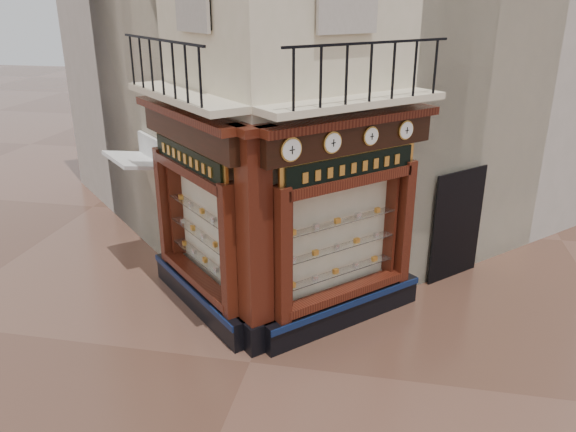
% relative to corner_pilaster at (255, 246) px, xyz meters
% --- Properties ---
extents(ground, '(80.00, 80.00, 0.00)m').
position_rel_corner_pilaster_xyz_m(ground, '(0.00, -0.50, -1.95)').
color(ground, '#533426').
rests_on(ground, ground).
extents(neighbour_left, '(11.31, 11.31, 11.00)m').
position_rel_corner_pilaster_xyz_m(neighbour_left, '(-2.47, 8.13, 3.55)').
color(neighbour_left, '#BEB1A6').
rests_on(neighbour_left, ground).
extents(neighbour_right, '(11.31, 11.31, 11.00)m').
position_rel_corner_pilaster_xyz_m(neighbour_right, '(2.47, 8.13, 3.55)').
color(neighbour_right, '#BEB1A6').
rests_on(neighbour_right, ground).
extents(shopfront_left, '(2.86, 2.86, 3.98)m').
position_rel_corner_pilaster_xyz_m(shopfront_left, '(-1.41, 1.07, 0.03)').
color(shopfront_left, black).
rests_on(shopfront_left, ground).
extents(shopfront_right, '(2.86, 2.86, 3.98)m').
position_rel_corner_pilaster_xyz_m(shopfront_right, '(1.41, 1.07, 0.03)').
color(shopfront_right, black).
rests_on(shopfront_right, ground).
extents(corner_pilaster, '(0.85, 0.85, 3.98)m').
position_rel_corner_pilaster_xyz_m(corner_pilaster, '(0.00, 0.00, 0.00)').
color(corner_pilaster, black).
rests_on(corner_pilaster, ground).
extents(balcony, '(5.94, 2.97, 1.03)m').
position_rel_corner_pilaster_xyz_m(balcony, '(0.00, 0.99, 2.27)').
color(balcony, beige).
rests_on(balcony, ground).
extents(clock_a, '(0.31, 0.31, 0.39)m').
position_rel_corner_pilaster_xyz_m(clock_a, '(0.61, 0.00, 1.67)').
color(clock_a, gold).
rests_on(clock_a, ground).
extents(clock_b, '(0.29, 0.29, 0.36)m').
position_rel_corner_pilaster_xyz_m(clock_b, '(1.17, 0.57, 1.67)').
color(clock_b, gold).
rests_on(clock_b, ground).
extents(clock_c, '(0.27, 0.27, 0.33)m').
position_rel_corner_pilaster_xyz_m(clock_c, '(1.75, 1.15, 1.67)').
color(clock_c, gold).
rests_on(clock_c, ground).
extents(clock_d, '(0.28, 0.28, 0.34)m').
position_rel_corner_pilaster_xyz_m(clock_d, '(2.33, 1.73, 1.67)').
color(clock_d, gold).
rests_on(clock_d, ground).
extents(awning, '(1.72, 1.72, 0.24)m').
position_rel_corner_pilaster_xyz_m(awning, '(-3.37, 2.67, -1.95)').
color(awning, silver).
rests_on(awning, ground).
extents(signboard_left, '(2.08, 2.08, 0.56)m').
position_rel_corner_pilaster_xyz_m(signboard_left, '(-1.46, 1.01, 1.15)').
color(signboard_left, '#F0AF46').
rests_on(signboard_left, ground).
extents(signboard_right, '(2.11, 2.11, 0.57)m').
position_rel_corner_pilaster_xyz_m(signboard_right, '(1.46, 1.01, 1.15)').
color(signboard_right, '#F0AF46').
rests_on(signboard_right, ground).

